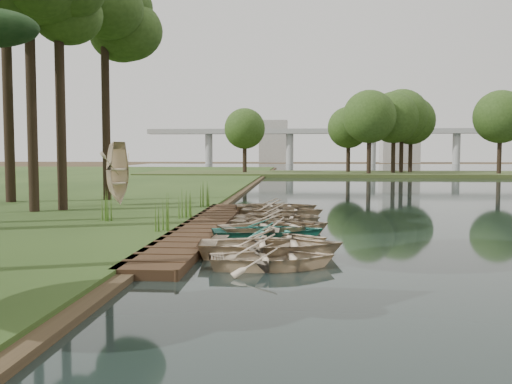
# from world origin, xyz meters

# --- Properties ---
(ground) EXTENTS (300.00, 300.00, 0.00)m
(ground) POSITION_xyz_m (0.00, 0.00, 0.00)
(ground) COLOR #3D2F1D
(boardwalk) EXTENTS (1.60, 16.00, 0.30)m
(boardwalk) POSITION_xyz_m (-1.60, 0.00, 0.15)
(boardwalk) COLOR #342214
(boardwalk) RESTS_ON ground
(peninsula) EXTENTS (50.00, 14.00, 0.45)m
(peninsula) POSITION_xyz_m (8.00, 50.00, 0.23)
(peninsula) COLOR #39461F
(peninsula) RESTS_ON ground
(far_trees) EXTENTS (45.60, 5.60, 8.80)m
(far_trees) POSITION_xyz_m (4.67, 50.00, 6.43)
(far_trees) COLOR black
(far_trees) RESTS_ON peninsula
(bridge) EXTENTS (95.90, 4.00, 8.60)m
(bridge) POSITION_xyz_m (12.31, 120.00, 7.08)
(bridge) COLOR #A5A5A0
(bridge) RESTS_ON ground
(building_a) EXTENTS (10.00, 8.00, 18.00)m
(building_a) POSITION_xyz_m (30.00, 140.00, 9.00)
(building_a) COLOR #A5A5A0
(building_a) RESTS_ON ground
(building_b) EXTENTS (8.00, 8.00, 12.00)m
(building_b) POSITION_xyz_m (-5.00, 145.00, 6.00)
(building_b) COLOR #A5A5A0
(building_b) RESTS_ON ground
(rowboat_0) EXTENTS (3.47, 2.73, 0.65)m
(rowboat_0) POSITION_xyz_m (1.21, -6.39, 0.37)
(rowboat_0) COLOR beige
(rowboat_0) RESTS_ON water
(rowboat_1) EXTENTS (4.11, 3.08, 0.81)m
(rowboat_1) POSITION_xyz_m (1.11, -4.98, 0.46)
(rowboat_1) COLOR beige
(rowboat_1) RESTS_ON water
(rowboat_2) EXTENTS (3.47, 2.54, 0.70)m
(rowboat_2) POSITION_xyz_m (1.00, -3.49, 0.40)
(rowboat_2) COLOR beige
(rowboat_2) RESTS_ON water
(rowboat_3) EXTENTS (4.09, 3.30, 0.75)m
(rowboat_3) POSITION_xyz_m (0.90, -2.14, 0.42)
(rowboat_3) COLOR #2E8270
(rowboat_3) RESTS_ON water
(rowboat_4) EXTENTS (4.68, 4.09, 0.81)m
(rowboat_4) POSITION_xyz_m (1.12, -1.19, 0.45)
(rowboat_4) COLOR beige
(rowboat_4) RESTS_ON water
(rowboat_5) EXTENTS (4.07, 3.36, 0.73)m
(rowboat_5) POSITION_xyz_m (1.16, 0.11, 0.42)
(rowboat_5) COLOR beige
(rowboat_5) RESTS_ON water
(rowboat_6) EXTENTS (3.45, 2.53, 0.69)m
(rowboat_6) POSITION_xyz_m (1.03, 1.86, 0.40)
(rowboat_6) COLOR beige
(rowboat_6) RESTS_ON water
(rowboat_7) EXTENTS (3.27, 2.53, 0.62)m
(rowboat_7) POSITION_xyz_m (1.19, 2.90, 0.36)
(rowboat_7) COLOR beige
(rowboat_7) RESTS_ON water
(rowboat_8) EXTENTS (3.57, 2.56, 0.74)m
(rowboat_8) POSITION_xyz_m (1.16, 4.46, 0.42)
(rowboat_8) COLOR beige
(rowboat_8) RESTS_ON water
(rowboat_9) EXTENTS (4.06, 3.10, 0.78)m
(rowboat_9) POSITION_xyz_m (0.86, 6.06, 0.44)
(rowboat_9) COLOR beige
(rowboat_9) RESTS_ON water
(rowboat_10) EXTENTS (3.54, 2.87, 0.64)m
(rowboat_10) POSITION_xyz_m (0.90, 7.06, 0.37)
(rowboat_10) COLOR beige
(rowboat_10) RESTS_ON water
(stored_rowboat) EXTENTS (3.69, 3.17, 0.64)m
(stored_rowboat) POSITION_xyz_m (-6.98, 7.25, 0.62)
(stored_rowboat) COLOR beige
(stored_rowboat) RESTS_ON bank
(tree_4) EXTENTS (3.96, 3.96, 11.10)m
(tree_4) POSITION_xyz_m (-8.76, 4.70, 9.56)
(tree_4) COLOR black
(tree_4) RESTS_ON bank
(tree_6) EXTENTS (3.99, 3.99, 11.42)m
(tree_6) POSITION_xyz_m (-8.57, 10.23, 9.86)
(tree_6) COLOR black
(tree_6) RESTS_ON bank
(reeds_0) EXTENTS (0.60, 0.60, 1.14)m
(reeds_0) POSITION_xyz_m (-2.60, -1.78, 0.87)
(reeds_0) COLOR #3F661E
(reeds_0) RESTS_ON bank
(reeds_1) EXTENTS (0.60, 0.60, 1.12)m
(reeds_1) POSITION_xyz_m (-5.39, 0.87, 0.86)
(reeds_1) COLOR #3F661E
(reeds_1) RESTS_ON bank
(reeds_2) EXTENTS (0.60, 0.60, 1.08)m
(reeds_2) POSITION_xyz_m (-2.60, 2.01, 0.84)
(reeds_2) COLOR #3F661E
(reeds_2) RESTS_ON bank
(reeds_3) EXTENTS (0.60, 0.60, 1.12)m
(reeds_3) POSITION_xyz_m (-2.60, 6.66, 0.86)
(reeds_3) COLOR #3F661E
(reeds_3) RESTS_ON bank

